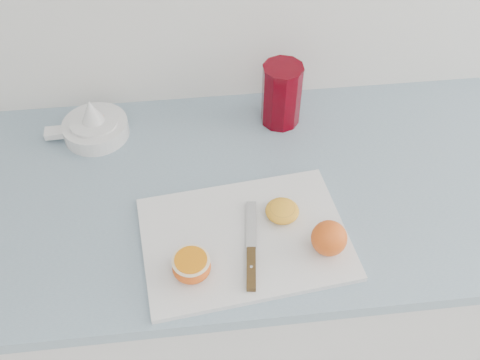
# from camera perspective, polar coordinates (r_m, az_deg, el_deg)

# --- Properties ---
(counter) EXTENTS (2.33, 0.64, 0.89)m
(counter) POSITION_cam_1_polar(r_m,az_deg,el_deg) (1.49, -2.99, -12.16)
(counter) COLOR silver
(counter) RESTS_ON ground
(cutting_board) EXTENTS (0.42, 0.32, 0.01)m
(cutting_board) POSITION_cam_1_polar(r_m,az_deg,el_deg) (1.04, 0.52, -6.22)
(cutting_board) COLOR silver
(cutting_board) RESTS_ON counter
(whole_orange) EXTENTS (0.07, 0.07, 0.07)m
(whole_orange) POSITION_cam_1_polar(r_m,az_deg,el_deg) (1.00, 9.48, -6.14)
(whole_orange) COLOR #E64A15
(whole_orange) RESTS_ON cutting_board
(half_orange) EXTENTS (0.07, 0.07, 0.04)m
(half_orange) POSITION_cam_1_polar(r_m,az_deg,el_deg) (0.97, -5.20, -9.15)
(half_orange) COLOR #E64A15
(half_orange) RESTS_ON cutting_board
(squeezed_shell) EXTENTS (0.07, 0.07, 0.03)m
(squeezed_shell) POSITION_cam_1_polar(r_m,az_deg,el_deg) (1.05, 4.52, -3.29)
(squeezed_shell) COLOR gold
(squeezed_shell) RESTS_ON cutting_board
(paring_knife) EXTENTS (0.04, 0.20, 0.01)m
(paring_knife) POSITION_cam_1_polar(r_m,az_deg,el_deg) (0.99, 1.20, -8.57)
(paring_knife) COLOR #463015
(paring_knife) RESTS_ON cutting_board
(citrus_juicer) EXTENTS (0.19, 0.15, 0.10)m
(citrus_juicer) POSITION_cam_1_polar(r_m,az_deg,el_deg) (1.27, -15.28, 5.58)
(citrus_juicer) COLOR white
(citrus_juicer) RESTS_ON counter
(red_tumbler) EXTENTS (0.09, 0.09, 0.15)m
(red_tumbler) POSITION_cam_1_polar(r_m,az_deg,el_deg) (1.24, 4.44, 8.85)
(red_tumbler) COLOR #5A000A
(red_tumbler) RESTS_ON counter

